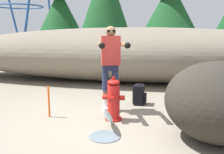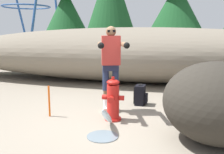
{
  "view_description": "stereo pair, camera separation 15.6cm",
  "coord_description": "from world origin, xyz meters",
  "px_view_note": "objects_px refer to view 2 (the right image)",
  "views": [
    {
      "loc": [
        0.84,
        -4.24,
        1.59
      ],
      "look_at": [
        -0.01,
        0.46,
        0.75
      ],
      "focal_mm": 40.47,
      "sensor_mm": 36.0,
      "label": 1
    },
    {
      "loc": [
        0.99,
        -4.21,
        1.59
      ],
      "look_at": [
        -0.01,
        0.46,
        0.75
      ],
      "focal_mm": 40.47,
      "sensor_mm": 36.0,
      "label": 2
    }
  ],
  "objects_px": {
    "fire_hydrant": "(113,100)",
    "survey_stake": "(49,101)",
    "spare_backpack": "(140,95)",
    "boulder_large": "(218,102)",
    "utility_worker": "(111,58)",
    "boulder_small": "(194,93)"
  },
  "relations": [
    {
      "from": "fire_hydrant",
      "to": "survey_stake",
      "type": "xyz_separation_m",
      "value": [
        -1.23,
        -0.06,
        -0.07
      ]
    },
    {
      "from": "spare_backpack",
      "to": "survey_stake",
      "type": "xyz_separation_m",
      "value": [
        -1.63,
        -1.17,
        0.08
      ]
    },
    {
      "from": "boulder_large",
      "to": "survey_stake",
      "type": "xyz_separation_m",
      "value": [
        -2.91,
        0.53,
        -0.3
      ]
    },
    {
      "from": "utility_worker",
      "to": "spare_backpack",
      "type": "bearing_deg",
      "value": 122.86
    },
    {
      "from": "survey_stake",
      "to": "boulder_large",
      "type": "bearing_deg",
      "value": -10.29
    },
    {
      "from": "fire_hydrant",
      "to": "boulder_large",
      "type": "distance_m",
      "value": 1.79
    },
    {
      "from": "fire_hydrant",
      "to": "survey_stake",
      "type": "relative_size",
      "value": 1.35
    },
    {
      "from": "fire_hydrant",
      "to": "boulder_large",
      "type": "xyz_separation_m",
      "value": [
        1.68,
        -0.59,
        0.22
      ]
    },
    {
      "from": "spare_backpack",
      "to": "survey_stake",
      "type": "distance_m",
      "value": 2.01
    },
    {
      "from": "spare_backpack",
      "to": "survey_stake",
      "type": "relative_size",
      "value": 0.78
    },
    {
      "from": "boulder_large",
      "to": "boulder_small",
      "type": "bearing_deg",
      "value": 95.61
    },
    {
      "from": "boulder_large",
      "to": "survey_stake",
      "type": "distance_m",
      "value": 2.97
    },
    {
      "from": "spare_backpack",
      "to": "survey_stake",
      "type": "bearing_deg",
      "value": -139.71
    },
    {
      "from": "boulder_large",
      "to": "survey_stake",
      "type": "height_order",
      "value": "boulder_large"
    },
    {
      "from": "boulder_small",
      "to": "survey_stake",
      "type": "distance_m",
      "value": 2.96
    },
    {
      "from": "utility_worker",
      "to": "boulder_large",
      "type": "xyz_separation_m",
      "value": [
        1.82,
        -1.07,
        -0.5
      ]
    },
    {
      "from": "fire_hydrant",
      "to": "utility_worker",
      "type": "relative_size",
      "value": 0.47
    },
    {
      "from": "fire_hydrant",
      "to": "boulder_large",
      "type": "height_order",
      "value": "boulder_large"
    },
    {
      "from": "spare_backpack",
      "to": "boulder_small",
      "type": "xyz_separation_m",
      "value": [
        1.13,
        -0.1,
        0.12
      ]
    },
    {
      "from": "utility_worker",
      "to": "boulder_small",
      "type": "xyz_separation_m",
      "value": [
        1.66,
        0.53,
        -0.75
      ]
    },
    {
      "from": "utility_worker",
      "to": "spare_backpack",
      "type": "xyz_separation_m",
      "value": [
        0.54,
        0.63,
        -0.87
      ]
    },
    {
      "from": "boulder_large",
      "to": "survey_stake",
      "type": "relative_size",
      "value": 2.69
    }
  ]
}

